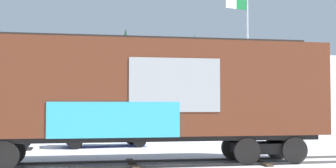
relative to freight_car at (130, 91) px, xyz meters
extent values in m
plane|color=silver|center=(0.79, 0.00, -2.49)|extent=(260.00, 260.00, 0.00)
cube|color=#4C4742|center=(-0.04, -0.72, -2.45)|extent=(59.91, 3.45, 0.08)
cube|color=#4C4742|center=(0.04, 0.72, -2.45)|extent=(59.91, 3.45, 0.08)
cube|color=#423323|center=(0.11, 0.00, -2.45)|extent=(0.38, 2.51, 0.07)
cube|color=#423323|center=(4.48, -0.25, -2.45)|extent=(0.38, 2.51, 0.07)
cube|color=#5B2B19|center=(0.00, 0.00, 0.08)|extent=(13.35, 3.46, 3.09)
cube|color=#2D2823|center=(0.00, 0.00, 1.75)|extent=(12.56, 1.10, 0.24)
cube|color=#999999|center=(1.22, -1.44, 0.16)|extent=(2.91, 0.19, 1.70)
cube|color=#33A5CC|center=(-0.66, -1.34, -0.92)|extent=(4.05, 0.26, 1.10)
cube|color=black|center=(0.00, 0.00, -1.56)|extent=(13.02, 2.22, 0.20)
cylinder|color=black|center=(-3.93, -0.50, -2.03)|extent=(0.93, 0.17, 0.92)
cylinder|color=black|center=(-3.85, 0.94, -2.03)|extent=(0.93, 0.17, 0.92)
cube|color=black|center=(4.74, -0.26, -1.98)|extent=(2.17, 1.34, 0.36)
cylinder|color=black|center=(3.85, -0.93, -2.03)|extent=(0.93, 0.17, 0.92)
cylinder|color=black|center=(3.93, 0.50, -2.03)|extent=(0.93, 0.17, 0.92)
cylinder|color=black|center=(5.55, -1.03, -2.03)|extent=(0.93, 0.17, 0.92)
cylinder|color=black|center=(5.63, 0.41, -2.03)|extent=(0.93, 0.17, 0.92)
cylinder|color=silver|center=(9.14, 11.15, 2.05)|extent=(0.12, 0.12, 9.07)
cube|color=#14662D|center=(8.31, 10.93, 6.00)|extent=(1.55, 0.44, 0.98)
cube|color=white|center=(7.93, 10.82, 6.00)|extent=(0.78, 0.25, 0.98)
cube|color=silver|center=(0.79, 70.47, 2.53)|extent=(153.47, 42.96, 10.03)
cube|color=brown|center=(32.24, 57.59, 8.75)|extent=(5.55, 4.04, 2.40)
cube|color=#9E9384|center=(-4.83, 57.59, 8.63)|extent=(7.01, 3.86, 2.16)
cone|color=#193D23|center=(7.99, 57.70, 9.79)|extent=(2.24, 2.24, 4.48)
cone|color=#193D23|center=(18.48, 53.60, 9.14)|extent=(1.59, 1.59, 3.18)
cylinder|color=black|center=(-3.91, 7.38, -2.17)|extent=(0.64, 0.22, 0.64)
cylinder|color=black|center=(-3.92, 5.61, -2.17)|extent=(0.64, 0.22, 0.64)
cube|color=navy|center=(-0.16, 6.91, -1.80)|extent=(4.54, 2.09, 0.74)
cube|color=#2D333D|center=(-0.26, 6.90, -1.10)|extent=(2.51, 1.76, 0.64)
cylinder|color=black|center=(1.28, 7.85, -2.17)|extent=(0.65, 0.27, 0.64)
cylinder|color=black|center=(1.40, 6.18, -2.17)|extent=(0.65, 0.27, 0.64)
cylinder|color=black|center=(-1.72, 7.63, -2.17)|extent=(0.65, 0.27, 0.64)
cylinder|color=black|center=(-1.60, 5.96, -2.17)|extent=(0.65, 0.27, 0.64)
camera|label=1|loc=(-2.27, -15.11, -0.47)|focal=48.21mm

